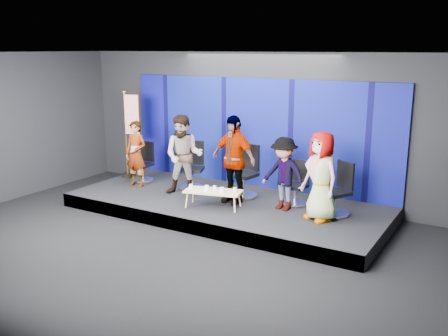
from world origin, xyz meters
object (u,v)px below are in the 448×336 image
at_px(chair_a, 144,168).
at_px(chair_c, 245,180).
at_px(mug_b, 207,188).
at_px(flag_stand, 130,132).
at_px(panelist_a, 136,154).
at_px(mug_e, 235,190).
at_px(panelist_d, 284,174).
at_px(chair_e, 337,198).
at_px(mug_d, 222,190).
at_px(panelist_c, 233,159).
at_px(mug_c, 215,188).
at_px(mug_a, 191,187).
at_px(panelist_b, 184,155).
at_px(coffee_table, 213,192).
at_px(chair_b, 193,174).
at_px(chair_d, 296,190).
at_px(panelist_e, 321,176).

height_order(chair_a, chair_c, chair_c).
distance_m(mug_b, flag_stand, 3.34).
relative_size(panelist_a, mug_e, 18.64).
relative_size(chair_c, panelist_d, 0.77).
relative_size(chair_e, mug_d, 10.14).
relative_size(panelist_c, mug_e, 22.33).
height_order(chair_c, mug_c, chair_c).
height_order(mug_a, mug_c, mug_a).
distance_m(panelist_d, mug_b, 1.64).
bearing_deg(mug_b, panelist_b, 150.50).
relative_size(chair_a, mug_b, 9.07).
bearing_deg(mug_a, flag_stand, 156.25).
xyz_separation_m(mug_e, flag_stand, (-3.60, 0.90, 0.79)).
height_order(coffee_table, mug_a, mug_a).
bearing_deg(chair_b, panelist_d, -28.66).
bearing_deg(chair_a, coffee_table, -20.20).
height_order(mug_a, mug_e, mug_a).
xyz_separation_m(chair_d, flag_stand, (-4.58, -0.06, 0.89)).
height_order(chair_d, panelist_d, panelist_d).
xyz_separation_m(chair_c, panelist_d, (1.14, -0.44, 0.38)).
distance_m(chair_d, mug_b, 1.94).
relative_size(panelist_a, chair_d, 1.69).
bearing_deg(flag_stand, chair_b, -24.98).
relative_size(chair_c, mug_d, 11.03).
height_order(chair_d, mug_a, chair_d).
bearing_deg(mug_e, coffee_table, -159.48).
height_order(panelist_d, flag_stand, flag_stand).
height_order(panelist_c, mug_e, panelist_c).
bearing_deg(mug_c, flag_stand, 162.44).
bearing_deg(mug_d, coffee_table, 174.35).
relative_size(panelist_c, panelist_d, 1.25).
relative_size(chair_e, mug_b, 9.98).
height_order(panelist_b, panelist_d, panelist_b).
bearing_deg(chair_d, chair_e, -4.32).
xyz_separation_m(panelist_a, mug_c, (2.49, -0.42, -0.39)).
relative_size(chair_b, chair_c, 0.96).
height_order(panelist_a, mug_b, panelist_a).
relative_size(panelist_a, panelist_e, 0.91).
distance_m(mug_a, mug_d, 0.72).
bearing_deg(panelist_b, chair_b, 81.31).
bearing_deg(chair_b, panelist_b, -98.69).
bearing_deg(panelist_d, mug_c, -146.99).
bearing_deg(panelist_b, mug_a, -66.01).
relative_size(mug_c, mug_d, 0.81).
distance_m(chair_e, flag_stand, 5.63).
bearing_deg(chair_a, panelist_a, -70.81).
bearing_deg(panelist_e, mug_e, -143.28).
distance_m(chair_c, coffee_table, 1.08).
distance_m(chair_c, mug_b, 1.17).
bearing_deg(mug_a, coffee_table, 13.72).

